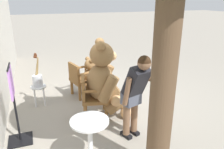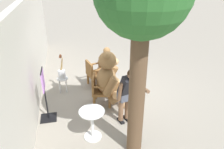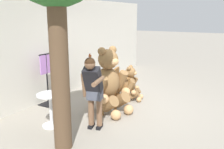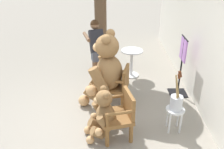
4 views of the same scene
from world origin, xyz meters
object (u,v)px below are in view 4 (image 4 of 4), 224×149
Objects in this scene: white_stool at (175,114)px; brush_bucket at (176,101)px; teddy_bear_large at (105,70)px; clothing_display_stand at (181,65)px; teddy_bear_small at (103,114)px; wooden_chair_right at (119,114)px; round_side_table at (132,60)px; person_visitor at (97,47)px; wooden_chair_left at (118,84)px.

brush_bucket is (0.00, -0.00, 0.27)m from white_stool.
teddy_bear_large is 1.18× the size of clothing_display_stand.
teddy_bear_small is 1.32m from white_stool.
teddy_bear_large is 1.66× the size of teddy_bear_small.
wooden_chair_right is 1.19× the size of round_side_table.
teddy_bear_small is at bearing -84.71° from wooden_chair_right.
teddy_bear_large reaches higher than clothing_display_stand.
brush_bucket is 2.32m from round_side_table.
teddy_bear_small is 2.14m from person_visitor.
wooden_chair_right is 2.16m from person_visitor.
round_side_table is at bearing -132.49° from clothing_display_stand.
teddy_bear_large is 1.15m from teddy_bear_small.
teddy_bear_small is at bearing -49.20° from clothing_display_stand.
person_visitor reaches higher than round_side_table.
teddy_bear_large reaches higher than teddy_bear_small.
clothing_display_stand reaches higher than teddy_bear_small.
wooden_chair_left is at bearing -16.67° from round_side_table.
wooden_chair_left is 1.20m from person_visitor.
clothing_display_stand is at bearing 162.67° from white_stool.
teddy_bear_small is (0.03, -0.29, 0.01)m from wooden_chair_right.
teddy_bear_large is at bearing -126.40° from white_stool.
white_stool is 0.34× the size of clothing_display_stand.
teddy_bear_small is 1.32m from brush_bucket.
clothing_display_stand is (-1.30, 0.41, 0.09)m from brush_bucket.
person_visitor reaches higher than white_stool.
white_stool is at bearing 97.50° from teddy_bear_small.
clothing_display_stand is at bearing 105.69° from wooden_chair_left.
wooden_chair_left is 1.87× the size of white_stool.
brush_bucket reaches higher than wooden_chair_left.
clothing_display_stand is (-1.47, 1.70, 0.25)m from teddy_bear_small.
white_stool is (-0.17, 1.30, -0.12)m from teddy_bear_small.
round_side_table is (-2.40, 0.69, -0.03)m from teddy_bear_small.
clothing_display_stand is (-1.30, 0.41, 0.36)m from white_stool.
wooden_chair_left is at bearing 164.85° from teddy_bear_small.
person_visitor is 2.14× the size of round_side_table.
wooden_chair_left is 1.36m from brush_bucket.
person_visitor is 2.44m from brush_bucket.
teddy_bear_large is 1.04× the size of person_visitor.
wooden_chair_right is 2.41m from round_side_table.
white_stool is at bearing 15.30° from round_side_table.
teddy_bear_large is at bearing 12.24° from person_visitor.
person_visitor is 2.48m from white_stool.
brush_bucket is at bearing 37.75° from person_visitor.
wooden_chair_left is 1.19× the size of round_side_table.
person_visitor is 2.02× the size of brush_bucket.
round_side_table is (-1.29, 0.66, -0.34)m from teddy_bear_large.
person_visitor is 3.35× the size of white_stool.
round_side_table reaches higher than white_stool.
brush_bucket is at bearing 53.49° from teddy_bear_large.
teddy_bear_small is 0.71× the size of clothing_display_stand.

